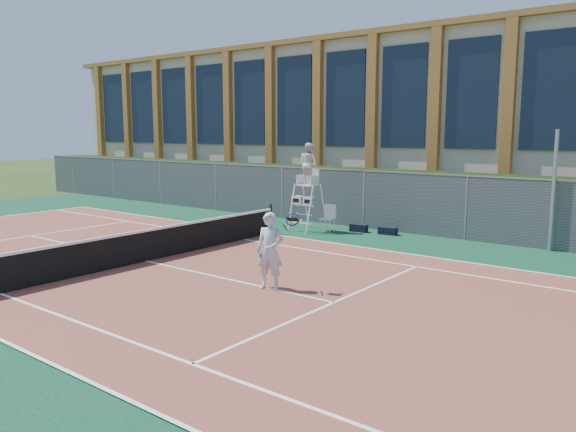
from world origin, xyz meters
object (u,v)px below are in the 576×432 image
Objects in this scene: steel_pole at (553,191)px; tennis_player at (270,251)px; plastic_chair at (329,216)px; umpire_chair at (309,166)px.

steel_pole reaches higher than tennis_player.
steel_pole is 2.07× the size of tennis_player.
umpire_chair is at bearing -158.64° from plastic_chair.
tennis_player is at bearing -66.22° from plastic_chair.
steel_pole is 8.28m from umpire_chair.
tennis_player is at bearing -115.45° from steel_pole.
umpire_chair is 8.21m from tennis_player.
tennis_player is (-4.14, -8.69, -0.94)m from steel_pole.
tennis_player is at bearing -60.63° from umpire_chair.
umpire_chair is at bearing 119.37° from tennis_player.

